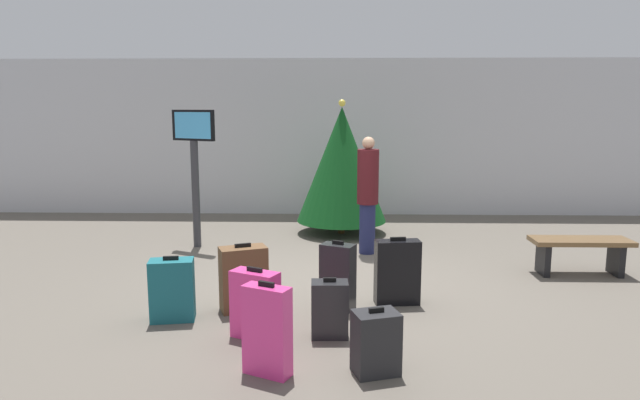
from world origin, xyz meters
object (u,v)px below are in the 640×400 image
object	(u,v)px
suitcase_4	(172,290)
holiday_tree	(342,165)
traveller_0	(368,192)
suitcase_1	(397,272)
suitcase_2	(330,309)
waiting_bench	(580,248)
suitcase_0	(244,279)
suitcase_3	(255,305)
suitcase_7	(267,331)
flight_info_kiosk	(194,155)
suitcase_5	(338,277)
suitcase_6	(376,343)

from	to	relation	value
suitcase_4	holiday_tree	bearing A→B (deg)	66.51
traveller_0	suitcase_1	size ratio (longest dim) A/B	2.29
traveller_0	suitcase_2	distance (m)	3.25
waiting_bench	traveller_0	distance (m)	2.97
holiday_tree	suitcase_0	size ratio (longest dim) A/B	3.11
waiting_bench	suitcase_2	distance (m)	3.89
holiday_tree	suitcase_3	xyz separation A→B (m)	(-0.86, -4.53, -0.87)
holiday_tree	suitcase_0	xyz separation A→B (m)	(-1.09, -3.78, -0.85)
waiting_bench	suitcase_1	world-z (taller)	suitcase_1
waiting_bench	suitcase_7	xyz separation A→B (m)	(-3.76, -2.91, 0.03)
suitcase_1	suitcase_4	world-z (taller)	suitcase_1
waiting_bench	traveller_0	world-z (taller)	traveller_0
suitcase_0	suitcase_1	size ratio (longest dim) A/B	0.97
holiday_tree	flight_info_kiosk	world-z (taller)	holiday_tree
suitcase_3	suitcase_5	size ratio (longest dim) A/B	0.91
suitcase_2	suitcase_7	world-z (taller)	suitcase_7
waiting_bench	suitcase_1	xyz separation A→B (m)	(-2.51, -1.18, 0.01)
waiting_bench	suitcase_0	distance (m)	4.43
suitcase_3	suitcase_6	bearing A→B (deg)	-32.24
suitcase_7	suitcase_5	bearing A→B (deg)	69.42
suitcase_0	suitcase_5	bearing A→B (deg)	3.60
flight_info_kiosk	waiting_bench	distance (m)	5.65
suitcase_7	suitcase_6	bearing A→B (deg)	3.17
holiday_tree	traveller_0	bearing A→B (deg)	-74.43
suitcase_5	suitcase_7	xyz separation A→B (m)	(-0.58, -1.55, 0.02)
suitcase_0	suitcase_3	bearing A→B (deg)	-72.72
traveller_0	suitcase_7	size ratio (longest dim) A/B	2.20
flight_info_kiosk	suitcase_3	size ratio (longest dim) A/B	3.07
flight_info_kiosk	suitcase_0	world-z (taller)	flight_info_kiosk
flight_info_kiosk	waiting_bench	size ratio (longest dim) A/B	1.69
suitcase_1	suitcase_2	distance (m)	1.20
suitcase_1	suitcase_4	bearing A→B (deg)	-166.78
suitcase_3	suitcase_7	bearing A→B (deg)	-74.70
suitcase_0	suitcase_2	world-z (taller)	suitcase_0
suitcase_6	holiday_tree	bearing A→B (deg)	92.57
suitcase_3	suitcase_1	bearing A→B (deg)	34.37
suitcase_2	suitcase_7	xyz separation A→B (m)	(-0.50, -0.79, 0.10)
suitcase_1	suitcase_4	xyz separation A→B (m)	(-2.37, -0.56, -0.04)
suitcase_7	waiting_bench	bearing A→B (deg)	37.71
suitcase_4	suitcase_2	bearing A→B (deg)	-13.29
waiting_bench	suitcase_3	distance (m)	4.52
suitcase_0	suitcase_2	xyz separation A→B (m)	(0.94, -0.70, -0.08)
suitcase_4	flight_info_kiosk	bearing A→B (deg)	99.20
holiday_tree	suitcase_4	distance (m)	4.55
suitcase_6	suitcase_2	bearing A→B (deg)	117.72
suitcase_5	suitcase_6	size ratio (longest dim) A/B	1.34
holiday_tree	suitcase_4	bearing A→B (deg)	-113.49
flight_info_kiosk	suitcase_5	xyz separation A→B (m)	(2.20, -2.70, -1.08)
suitcase_5	suitcase_6	distance (m)	1.54
suitcase_2	suitcase_5	distance (m)	0.77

